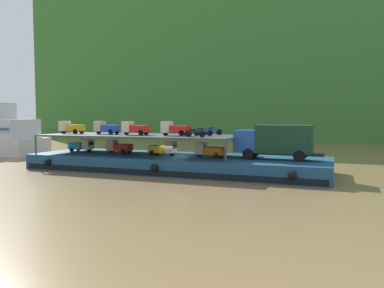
{
  "coord_description": "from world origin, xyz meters",
  "views": [
    {
      "loc": [
        14.88,
        -34.02,
        5.31
      ],
      "look_at": [
        1.84,
        0.0,
        2.7
      ],
      "focal_mm": 35.3,
      "sensor_mm": 36.0,
      "label": 1
    }
  ],
  "objects_px": {
    "mini_truck_upper_mid": "(106,128)",
    "mini_truck_lower_fore": "(209,150)",
    "covered_lorry": "(275,141)",
    "mini_truck_upper_bow": "(175,129)",
    "mini_truck_lower_stern": "(82,145)",
    "mini_truck_upper_fore": "(135,128)",
    "motorcycle_upper_port": "(195,132)",
    "motorcycle_upper_centre": "(203,131)",
    "mini_truck_lower_aft": "(119,147)",
    "mini_truck_lower_mid": "(163,149)",
    "mini_truck_upper_stern": "(71,127)",
    "motorcycle_upper_stbd": "(213,131)",
    "cargo_barge": "(175,163)"
  },
  "relations": [
    {
      "from": "mini_truck_lower_fore",
      "to": "motorcycle_upper_centre",
      "type": "distance_m",
      "value": 1.9
    },
    {
      "from": "covered_lorry",
      "to": "mini_truck_upper_bow",
      "type": "xyz_separation_m",
      "value": [
        -9.53,
        -0.73,
        1.0
      ]
    },
    {
      "from": "mini_truck_upper_mid",
      "to": "mini_truck_upper_fore",
      "type": "height_order",
      "value": "same"
    },
    {
      "from": "mini_truck_lower_mid",
      "to": "mini_truck_upper_stern",
      "type": "distance_m",
      "value": 11.18
    },
    {
      "from": "mini_truck_lower_aft",
      "to": "mini_truck_upper_mid",
      "type": "relative_size",
      "value": 1.0
    },
    {
      "from": "mini_truck_upper_mid",
      "to": "mini_truck_lower_aft",
      "type": "bearing_deg",
      "value": 10.74
    },
    {
      "from": "mini_truck_upper_bow",
      "to": "motorcycle_upper_port",
      "type": "xyz_separation_m",
      "value": [
        2.78,
        -1.79,
        -0.26
      ]
    },
    {
      "from": "mini_truck_lower_aft",
      "to": "mini_truck_upper_stern",
      "type": "relative_size",
      "value": 1.01
    },
    {
      "from": "mini_truck_lower_stern",
      "to": "mini_truck_upper_bow",
      "type": "height_order",
      "value": "mini_truck_upper_bow"
    },
    {
      "from": "cargo_barge",
      "to": "motorcycle_upper_centre",
      "type": "xyz_separation_m",
      "value": [
        2.96,
        0.02,
        3.18
      ]
    },
    {
      "from": "mini_truck_lower_stern",
      "to": "cargo_barge",
      "type": "bearing_deg",
      "value": -1.89
    },
    {
      "from": "mini_truck_upper_mid",
      "to": "mini_truck_upper_bow",
      "type": "height_order",
      "value": "same"
    },
    {
      "from": "mini_truck_upper_fore",
      "to": "motorcycle_upper_centre",
      "type": "relative_size",
      "value": 1.44
    },
    {
      "from": "cargo_barge",
      "to": "mini_truck_lower_aft",
      "type": "xyz_separation_m",
      "value": [
        -6.53,
        0.23,
        1.44
      ]
    },
    {
      "from": "mini_truck_lower_mid",
      "to": "mini_truck_upper_fore",
      "type": "distance_m",
      "value": 3.53
    },
    {
      "from": "mini_truck_lower_stern",
      "to": "motorcycle_upper_port",
      "type": "height_order",
      "value": "motorcycle_upper_port"
    },
    {
      "from": "mini_truck_upper_stern",
      "to": "mini_truck_upper_bow",
      "type": "bearing_deg",
      "value": -0.56
    },
    {
      "from": "mini_truck_upper_fore",
      "to": "mini_truck_upper_stern",
      "type": "bearing_deg",
      "value": 177.43
    },
    {
      "from": "mini_truck_upper_mid",
      "to": "mini_truck_lower_fore",
      "type": "bearing_deg",
      "value": -1.24
    },
    {
      "from": "motorcycle_upper_port",
      "to": "motorcycle_upper_stbd",
      "type": "xyz_separation_m",
      "value": [
        0.15,
        4.63,
        0.0
      ]
    },
    {
      "from": "mini_truck_lower_aft",
      "to": "mini_truck_upper_bow",
      "type": "bearing_deg",
      "value": -6.23
    },
    {
      "from": "cargo_barge",
      "to": "mini_truck_upper_mid",
      "type": "xyz_separation_m",
      "value": [
        -7.86,
        -0.02,
        3.44
      ]
    },
    {
      "from": "motorcycle_upper_centre",
      "to": "mini_truck_upper_mid",
      "type": "bearing_deg",
      "value": -179.79
    },
    {
      "from": "mini_truck_upper_stern",
      "to": "motorcycle_upper_port",
      "type": "bearing_deg",
      "value": -7.18
    },
    {
      "from": "mini_truck_upper_stern",
      "to": "mini_truck_upper_fore",
      "type": "height_order",
      "value": "same"
    },
    {
      "from": "motorcycle_upper_centre",
      "to": "cargo_barge",
      "type": "bearing_deg",
      "value": -179.63
    },
    {
      "from": "mini_truck_upper_mid",
      "to": "mini_truck_upper_bow",
      "type": "bearing_deg",
      "value": -3.44
    },
    {
      "from": "mini_truck_lower_aft",
      "to": "mini_truck_lower_mid",
      "type": "distance_m",
      "value": 5.44
    },
    {
      "from": "mini_truck_lower_fore",
      "to": "motorcycle_upper_centre",
      "type": "bearing_deg",
      "value": 157.59
    },
    {
      "from": "mini_truck_lower_stern",
      "to": "mini_truck_upper_mid",
      "type": "bearing_deg",
      "value": -6.47
    },
    {
      "from": "motorcycle_upper_port",
      "to": "cargo_barge",
      "type": "bearing_deg",
      "value": 142.91
    },
    {
      "from": "mini_truck_lower_stern",
      "to": "motorcycle_upper_port",
      "type": "distance_m",
      "value": 14.72
    },
    {
      "from": "mini_truck_lower_stern",
      "to": "motorcycle_upper_stbd",
      "type": "relative_size",
      "value": 1.47
    },
    {
      "from": "mini_truck_lower_fore",
      "to": "mini_truck_upper_mid",
      "type": "bearing_deg",
      "value": 178.76
    },
    {
      "from": "covered_lorry",
      "to": "mini_truck_upper_bow",
      "type": "relative_size",
      "value": 2.87
    },
    {
      "from": "mini_truck_upper_stern",
      "to": "motorcycle_upper_stbd",
      "type": "distance_m",
      "value": 15.54
    },
    {
      "from": "mini_truck_upper_mid",
      "to": "motorcycle_upper_port",
      "type": "xyz_separation_m",
      "value": [
        10.89,
        -2.27,
        -0.26
      ]
    },
    {
      "from": "mini_truck_lower_aft",
      "to": "mini_truck_lower_mid",
      "type": "bearing_deg",
      "value": -5.55
    },
    {
      "from": "cargo_barge",
      "to": "mini_truck_upper_fore",
      "type": "height_order",
      "value": "mini_truck_upper_fore"
    },
    {
      "from": "covered_lorry",
      "to": "cargo_barge",
      "type": "bearing_deg",
      "value": -178.69
    },
    {
      "from": "mini_truck_upper_bow",
      "to": "covered_lorry",
      "type": "bearing_deg",
      "value": 4.38
    },
    {
      "from": "mini_truck_lower_aft",
      "to": "motorcycle_upper_centre",
      "type": "relative_size",
      "value": 1.46
    },
    {
      "from": "covered_lorry",
      "to": "motorcycle_upper_port",
      "type": "distance_m",
      "value": 7.24
    },
    {
      "from": "mini_truck_lower_fore",
      "to": "mini_truck_upper_fore",
      "type": "bearing_deg",
      "value": -176.39
    },
    {
      "from": "mini_truck_upper_bow",
      "to": "motorcycle_upper_stbd",
      "type": "bearing_deg",
      "value": 44.04
    },
    {
      "from": "mini_truck_upper_stern",
      "to": "mini_truck_upper_fore",
      "type": "relative_size",
      "value": 1.0
    },
    {
      "from": "mini_truck_lower_stern",
      "to": "mini_truck_upper_fore",
      "type": "xyz_separation_m",
      "value": [
        7.35,
        -1.12,
        2.0
      ]
    },
    {
      "from": "mini_truck_lower_aft",
      "to": "motorcycle_upper_centre",
      "type": "xyz_separation_m",
      "value": [
        9.49,
        -0.21,
        1.74
      ]
    },
    {
      "from": "cargo_barge",
      "to": "mini_truck_upper_stern",
      "type": "height_order",
      "value": "mini_truck_upper_stern"
    },
    {
      "from": "motorcycle_upper_stbd",
      "to": "mini_truck_lower_stern",
      "type": "bearing_deg",
      "value": -172.32
    }
  ]
}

